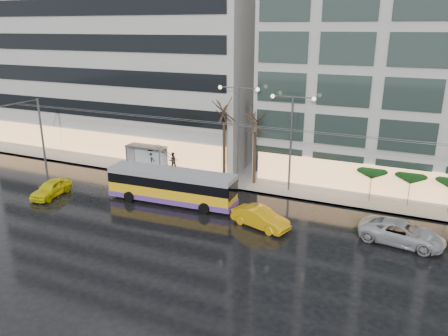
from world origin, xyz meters
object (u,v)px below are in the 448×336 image
Objects in this scene: taxi_a at (51,188)px; trolleybus at (172,187)px; street_lamp_near at (238,122)px; bus_shelter at (144,152)px.

trolleybus is at bearing 9.22° from taxi_a.
trolleybus is at bearing -115.97° from street_lamp_near.
bus_shelter is at bearing 137.30° from trolleybus.
trolleybus is 2.66× the size of taxi_a.
street_lamp_near reaches higher than trolleybus.
bus_shelter is 10.26m from taxi_a.
street_lamp_near is at bearing 0.63° from bus_shelter.
trolleybus is at bearing -42.70° from bus_shelter.
trolleybus is 2.67× the size of bus_shelter.
street_lamp_near reaches higher than taxi_a.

